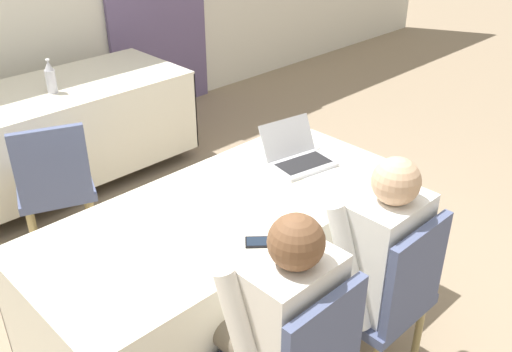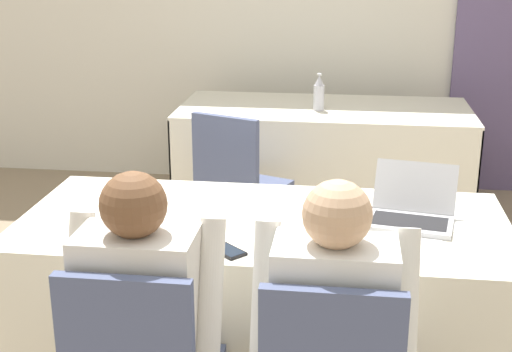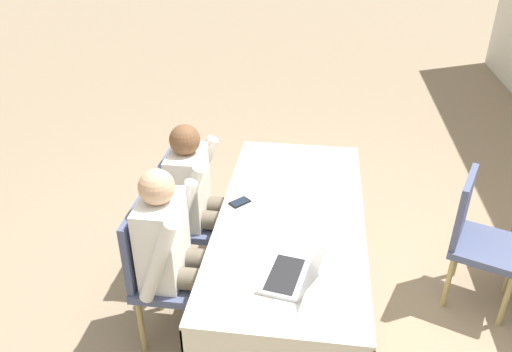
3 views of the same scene
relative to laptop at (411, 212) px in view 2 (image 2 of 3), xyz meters
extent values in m
cube|color=silver|center=(-0.57, 2.77, 0.55)|extent=(12.00, 0.06, 2.70)
cube|color=silver|center=(-0.57, -0.05, -0.05)|extent=(1.92, 0.86, 0.02)
cube|color=silver|center=(-0.57, -0.48, -0.37)|extent=(1.92, 0.01, 0.62)
cube|color=silver|center=(-0.57, 0.38, -0.37)|extent=(1.92, 0.01, 0.62)
cube|color=silver|center=(-1.53, -0.05, -0.37)|extent=(0.01, 0.86, 0.62)
cube|color=silver|center=(0.38, -0.05, -0.37)|extent=(0.01, 0.86, 0.62)
cube|color=silver|center=(-0.41, 2.00, -0.05)|extent=(1.92, 0.86, 0.02)
cube|color=silver|center=(-0.41, 1.58, -0.37)|extent=(1.92, 0.01, 0.62)
cube|color=silver|center=(-0.41, 2.43, -0.37)|extent=(1.92, 0.01, 0.62)
cube|color=silver|center=(-1.37, 2.00, -0.37)|extent=(0.01, 0.86, 0.62)
cube|color=silver|center=(0.54, 2.00, -0.37)|extent=(0.01, 0.86, 0.62)
cylinder|color=#333333|center=(-0.41, 2.00, -0.74)|extent=(0.06, 0.06, 0.12)
cube|color=#B7B7BC|center=(-0.01, -0.04, -0.03)|extent=(0.35, 0.26, 0.02)
cube|color=black|center=(-0.01, -0.04, -0.02)|extent=(0.31, 0.20, 0.00)
cube|color=#B7B7BC|center=(0.02, 0.10, 0.07)|extent=(0.33, 0.15, 0.18)
cube|color=black|center=(0.02, 0.10, 0.07)|extent=(0.30, 0.13, 0.16)
cube|color=black|center=(-0.66, -0.38, -0.04)|extent=(0.15, 0.14, 0.01)
cube|color=#192333|center=(-0.66, -0.38, -0.03)|extent=(0.13, 0.12, 0.00)
cube|color=white|center=(0.12, 0.07, -0.04)|extent=(0.25, 0.32, 0.00)
cube|color=white|center=(-0.35, 0.18, -0.04)|extent=(0.24, 0.31, 0.00)
cube|color=white|center=(0.00, -0.21, -0.04)|extent=(0.22, 0.30, 0.00)
cylinder|color=#B7B7C1|center=(-0.45, 1.91, 0.04)|extent=(0.07, 0.07, 0.17)
cone|color=#B7B7C1|center=(-0.45, 1.91, 0.16)|extent=(0.06, 0.06, 0.06)
cylinder|color=silver|center=(-0.45, 1.91, 0.19)|extent=(0.03, 0.03, 0.01)
cube|color=#4C567A|center=(-0.87, -0.91, -0.11)|extent=(0.40, 0.04, 0.45)
cylinder|color=tan|center=(-0.61, 1.32, -0.59)|extent=(0.04, 0.04, 0.41)
cylinder|color=tan|center=(-0.94, 1.45, -0.59)|extent=(0.04, 0.04, 0.41)
cylinder|color=tan|center=(-0.74, 0.99, -0.59)|extent=(0.04, 0.04, 0.41)
cylinder|color=tan|center=(-1.07, 1.12, -0.59)|extent=(0.04, 0.04, 0.41)
cube|color=#4C567A|center=(-0.84, 1.22, -0.36)|extent=(0.57, 0.57, 0.05)
cube|color=#4C567A|center=(-0.92, 1.04, -0.11)|extent=(0.39, 0.19, 0.45)
cylinder|color=#665B4C|center=(-0.78, -0.58, -0.27)|extent=(0.13, 0.42, 0.13)
cylinder|color=#665B4C|center=(-0.96, -0.58, -0.27)|extent=(0.13, 0.42, 0.13)
cube|color=silver|center=(-0.87, -0.76, -0.08)|extent=(0.36, 0.22, 0.52)
cylinder|color=silver|center=(-0.66, -0.72, -0.07)|extent=(0.08, 0.26, 0.54)
cylinder|color=silver|center=(-1.08, -0.72, -0.07)|extent=(0.08, 0.26, 0.54)
sphere|color=brown|center=(-0.87, -0.76, 0.27)|extent=(0.20, 0.20, 0.20)
cylinder|color=#665B4C|center=(-0.19, -0.58, -0.27)|extent=(0.13, 0.42, 0.13)
cylinder|color=#665B4C|center=(-0.37, -0.58, -0.27)|extent=(0.13, 0.42, 0.13)
cube|color=white|center=(-0.28, -0.76, -0.08)|extent=(0.36, 0.22, 0.52)
cylinder|color=white|center=(-0.07, -0.72, -0.07)|extent=(0.08, 0.26, 0.54)
cylinder|color=white|center=(-0.49, -0.72, -0.07)|extent=(0.08, 0.26, 0.54)
sphere|color=tan|center=(-0.28, -0.76, 0.27)|extent=(0.20, 0.20, 0.20)
camera|label=1|loc=(-2.05, -1.79, 1.40)|focal=40.00mm
camera|label=2|loc=(-0.26, -2.64, 1.00)|focal=50.00mm
camera|label=3|loc=(1.92, 0.07, 1.64)|focal=35.00mm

